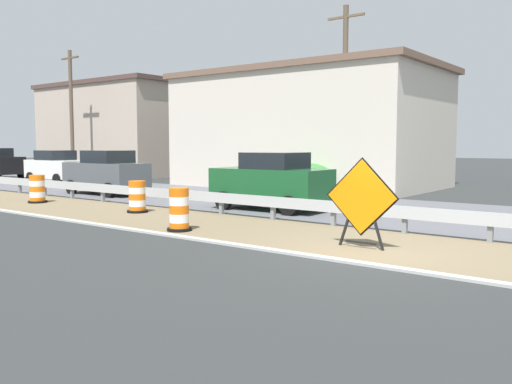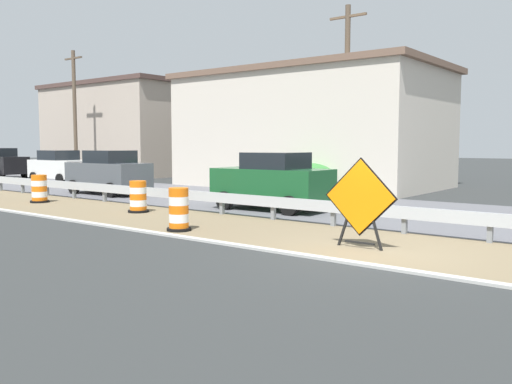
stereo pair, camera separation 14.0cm
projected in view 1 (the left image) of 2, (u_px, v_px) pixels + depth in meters
ground_plane at (375, 252)px, 11.42m from camera, size 160.00×160.00×0.00m
median_dirt_strip at (390, 246)px, 12.06m from camera, size 4.01×120.00×0.01m
far_lane_asphalt at (469, 217)px, 16.81m from camera, size 8.00×120.00×0.00m
curb_near_edge at (346, 262)px, 10.39m from camera, size 0.20×120.00×0.11m
guardrail_median at (301, 205)px, 15.54m from camera, size 0.18×45.48×0.71m
warning_sign_diamond at (361, 200)px, 11.77m from camera, size 0.06×1.73×2.01m
traffic_barrel_nearest at (179, 211)px, 14.14m from camera, size 0.65×0.65×1.14m
traffic_barrel_close at (137, 198)px, 17.95m from camera, size 0.69×0.69×1.06m
traffic_barrel_mid at (37, 190)px, 20.92m from camera, size 0.72×0.72×1.08m
car_lead_near_lane at (272, 181)px, 18.66m from camera, size 2.20×4.13×1.99m
car_mid_far_lane at (57, 167)px, 31.33m from camera, size 2.01×4.16×1.91m
car_distant_b at (106, 172)px, 24.38m from camera, size 2.03×4.28×1.99m
roadside_shop_near at (308, 129)px, 29.19m from camera, size 8.20×13.93×6.17m
roadside_shop_far at (118, 129)px, 40.50m from camera, size 6.62×12.38×6.76m
utility_pole_near at (345, 97)px, 24.26m from camera, size 0.24×1.80×8.43m
utility_pole_mid at (71, 113)px, 35.27m from camera, size 0.24×1.80×8.35m
bush_roadside at (307, 179)px, 24.39m from camera, size 2.48×2.48×1.42m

